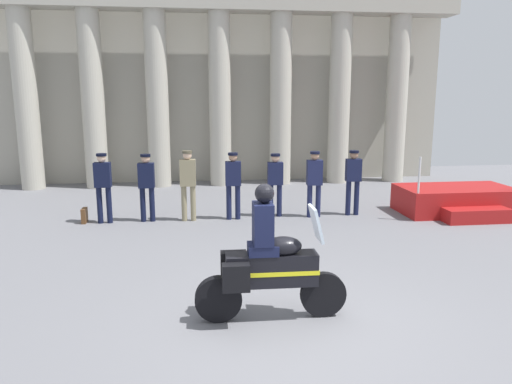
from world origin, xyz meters
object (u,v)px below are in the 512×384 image
motorcycle_with_rider (266,264)px  officer_in_row_6 (353,177)px  officer_in_row_4 (275,180)px  officer_in_row_5 (314,179)px  reviewing_stand (457,201)px  officer_in_row_3 (233,180)px  officer_in_row_2 (188,180)px  briefcase_on_ground (84,216)px  officer_in_row_1 (147,182)px  officer_in_row_0 (103,182)px

motorcycle_with_rider → officer_in_row_6: bearing=62.5°
officer_in_row_4 → officer_in_row_5: officer_in_row_5 is taller
officer_in_row_5 → motorcycle_with_rider: motorcycle_with_rider is taller
reviewing_stand → officer_in_row_3: 5.89m
officer_in_row_2 → briefcase_on_ground: size_ratio=4.81×
officer_in_row_4 → officer_in_row_6: bearing=179.6°
reviewing_stand → officer_in_row_5: officer_in_row_5 is taller
reviewing_stand → officer_in_row_1: bearing=179.0°
officer_in_row_1 → officer_in_row_5: bearing=-178.9°
officer_in_row_1 → officer_in_row_2: (1.00, -0.06, 0.05)m
officer_in_row_6 → motorcycle_with_rider: (-3.06, -5.62, -0.19)m
officer_in_row_3 → briefcase_on_ground: bearing=0.6°
reviewing_stand → motorcycle_with_rider: motorcycle_with_rider is taller
officer_in_row_0 → officer_in_row_3: (3.11, -0.01, -0.02)m
officer_in_row_3 → officer_in_row_4: size_ratio=1.04×
officer_in_row_1 → officer_in_row_2: 1.00m
officer_in_row_1 → motorcycle_with_rider: bearing=112.8°
officer_in_row_2 → motorcycle_with_rider: size_ratio=0.83×
officer_in_row_0 → officer_in_row_1: size_ratio=1.02×
officer_in_row_1 → officer_in_row_6: size_ratio=0.99×
officer_in_row_3 → officer_in_row_4: (1.07, 0.15, -0.03)m
reviewing_stand → officer_in_row_2: bearing=179.3°
officer_in_row_4 → briefcase_on_ground: bearing=2.8°
officer_in_row_1 → motorcycle_with_rider: size_ratio=0.79×
officer_in_row_0 → officer_in_row_1: (1.01, 0.04, -0.02)m
reviewing_stand → officer_in_row_0: 8.98m
reviewing_stand → officer_in_row_6: bearing=176.7°
officer_in_row_0 → officer_in_row_2: size_ratio=0.98×
officer_in_row_6 → briefcase_on_ground: (-6.69, 0.03, -0.81)m
officer_in_row_6 → officer_in_row_0: bearing=2.6°
officer_in_row_2 → officer_in_row_3: officer_in_row_2 is taller
officer_in_row_1 → officer_in_row_3: bearing=-179.3°
officer_in_row_4 → officer_in_row_5: (0.97, -0.17, 0.04)m
officer_in_row_1 → reviewing_stand: bearing=-179.0°
reviewing_stand → officer_in_row_1: 7.97m
officer_in_row_2 → reviewing_stand: bearing=-178.6°
officer_in_row_5 → officer_in_row_6: (1.03, 0.09, 0.00)m
reviewing_stand → officer_in_row_5: 3.86m
reviewing_stand → briefcase_on_ground: (-9.46, 0.19, -0.15)m
officer_in_row_0 → officer_in_row_3: officer_in_row_0 is taller
officer_in_row_4 → officer_in_row_5: bearing=171.9°
officer_in_row_4 → officer_in_row_5: size_ratio=0.96×
officer_in_row_6 → officer_in_row_5: bearing=6.9°
officer_in_row_1 → officer_in_row_0: bearing=4.3°
reviewing_stand → officer_in_row_2: size_ratio=1.68×
officer_in_row_0 → officer_in_row_5: size_ratio=1.01×
officer_in_row_0 → officer_in_row_1: bearing=-175.7°
officer_in_row_2 → motorcycle_with_rider: (1.12, -5.54, -0.23)m
motorcycle_with_rider → briefcase_on_ground: 6.74m
officer_in_row_2 → officer_in_row_0: bearing=1.4°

